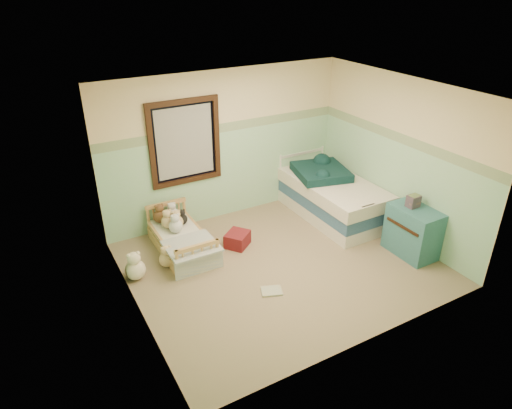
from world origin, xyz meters
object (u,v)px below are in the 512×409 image
twin_bed_frame (331,210)px  dresser (413,231)px  floor_book (271,291)px  toddler_bed_frame (182,246)px  plush_floor_tan (167,259)px  red_pillow (237,239)px  plush_floor_cream (135,270)px

twin_bed_frame → dresser: bearing=-78.8°
twin_bed_frame → floor_book: twin_bed_frame is taller
toddler_bed_frame → dresser: size_ratio=1.78×
toddler_bed_frame → floor_book: 1.68m
toddler_bed_frame → floor_book: toddler_bed_frame is taller
plush_floor_tan → dresser: (3.33, -1.46, 0.26)m
dresser → floor_book: bearing=174.7°
twin_bed_frame → dresser: size_ratio=2.64×
toddler_bed_frame → dresser: (2.98, -1.75, 0.29)m
red_pillow → twin_bed_frame: bearing=2.2°
red_pillow → toddler_bed_frame: bearing=160.0°
plush_floor_tan → dresser: 3.64m
plush_floor_cream → twin_bed_frame: plush_floor_cream is taller
plush_floor_tan → red_pillow: size_ratio=0.64×
toddler_bed_frame → red_pillow: red_pillow is taller
plush_floor_tan → floor_book: size_ratio=0.84×
dresser → plush_floor_cream: bearing=159.8°
toddler_bed_frame → twin_bed_frame: 2.69m
plush_floor_tan → twin_bed_frame: (3.02, 0.07, -0.00)m
red_pillow → dresser: bearing=-33.8°
dresser → red_pillow: size_ratio=2.10×
toddler_bed_frame → twin_bed_frame: bearing=-4.7°
floor_book → red_pillow: bearing=104.8°
plush_floor_tan → red_pillow: 1.14m
plush_floor_cream → twin_bed_frame: (3.50, 0.14, -0.03)m
plush_floor_cream → dresser: (3.81, -1.40, 0.23)m
twin_bed_frame → floor_book: (-2.01, -1.32, -0.10)m
plush_floor_cream → floor_book: bearing=-38.5°
twin_bed_frame → dresser: (0.31, -1.54, 0.27)m
twin_bed_frame → toddler_bed_frame: bearing=175.3°
plush_floor_cream → toddler_bed_frame: bearing=23.6°
toddler_bed_frame → red_pillow: size_ratio=3.73×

